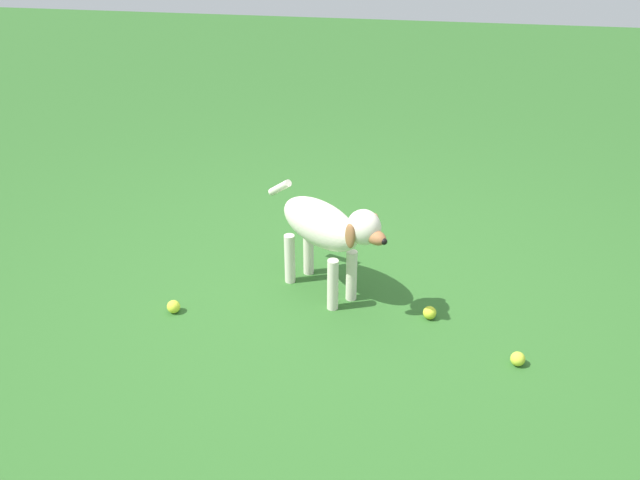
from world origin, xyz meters
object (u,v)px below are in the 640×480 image
Objects in this scene: tennis_ball_0 at (322,221)px; tennis_ball_3 at (174,307)px; dog at (327,229)px; tennis_ball_2 at (518,359)px; tennis_ball_1 at (430,313)px.

tennis_ball_0 is 1.00× the size of tennis_ball_3.
tennis_ball_2 is (-0.45, -0.94, -0.35)m from dog.
tennis_ball_1 is 0.50m from tennis_ball_2.
tennis_ball_1 is 1.00× the size of tennis_ball_3.
dog is at bearing 75.17° from tennis_ball_1.
tennis_ball_0 is 1.00× the size of tennis_ball_1.
tennis_ball_0 is 1.19m from tennis_ball_3.
dog is 10.45× the size of tennis_ball_0.
tennis_ball_0 is 1.61m from tennis_ball_2.
dog is 0.84m from tennis_ball_0.
tennis_ball_1 and tennis_ball_3 have the same top height.
tennis_ball_1 and tennis_ball_2 have the same top height.
dog reaches higher than tennis_ball_2.
tennis_ball_2 is 1.00× the size of tennis_ball_3.
tennis_ball_3 is (0.16, 1.67, 0.00)m from tennis_ball_2.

